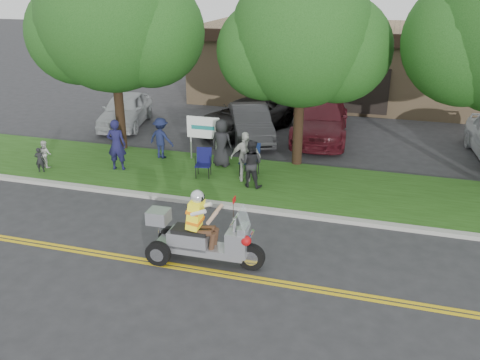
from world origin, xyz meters
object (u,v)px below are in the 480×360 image
(lawn_chair_b, at_px, (251,157))
(parked_car_mid, at_px, (246,116))
(spectator_adult_left, at_px, (117,145))
(spectator_adult_right, at_px, (246,157))
(trike_scooter, at_px, (200,238))
(spectator_adult_mid, at_px, (251,163))
(parked_car_left, at_px, (250,123))
(lawn_chair_a, at_px, (204,160))
(parked_car_far_left, at_px, (125,110))
(parked_car_right, at_px, (320,119))

(lawn_chair_b, relative_size, parked_car_mid, 0.22)
(spectator_adult_left, bearing_deg, spectator_adult_right, 172.54)
(spectator_adult_right, bearing_deg, lawn_chair_b, -108.05)
(trike_scooter, height_order, lawn_chair_b, trike_scooter)
(spectator_adult_mid, xyz_separation_m, parked_car_mid, (-1.96, 6.27, -0.19))
(parked_car_mid, bearing_deg, spectator_adult_mid, -50.91)
(spectator_adult_mid, distance_m, parked_car_left, 5.43)
(lawn_chair_a, bearing_deg, lawn_chair_b, 11.25)
(lawn_chair_a, distance_m, parked_car_mid, 5.82)
(parked_car_left, bearing_deg, spectator_adult_mid, -97.25)
(lawn_chair_a, bearing_deg, parked_car_mid, 81.55)
(lawn_chair_a, height_order, parked_car_far_left, parked_car_far_left)
(parked_car_left, bearing_deg, trike_scooter, -104.40)
(parked_car_far_left, bearing_deg, spectator_adult_left, -77.03)
(lawn_chair_a, bearing_deg, parked_car_right, 52.02)
(parked_car_far_left, bearing_deg, parked_car_right, -7.95)
(lawn_chair_b, bearing_deg, spectator_adult_mid, -66.87)
(lawn_chair_b, distance_m, spectator_adult_left, 4.72)
(spectator_adult_left, distance_m, spectator_adult_mid, 4.94)
(lawn_chair_b, bearing_deg, parked_car_far_left, 154.59)
(lawn_chair_b, height_order, spectator_adult_mid, spectator_adult_mid)
(lawn_chair_b, distance_m, spectator_adult_right, 0.68)
(lawn_chair_b, xyz_separation_m, spectator_adult_mid, (0.30, -1.04, 0.16))
(lawn_chair_b, xyz_separation_m, spectator_adult_left, (-4.63, -0.87, 0.29))
(parked_car_mid, relative_size, parked_car_right, 0.90)
(lawn_chair_a, bearing_deg, trike_scooter, -80.63)
(spectator_adult_left, bearing_deg, spectator_adult_mid, 167.76)
(lawn_chair_b, xyz_separation_m, parked_car_right, (1.64, 5.33, 0.07))
(spectator_adult_left, xyz_separation_m, parked_car_mid, (2.97, 6.10, -0.32))
(spectator_adult_left, bearing_deg, parked_car_right, -145.61)
(lawn_chair_a, relative_size, parked_car_mid, 0.19)
(parked_car_left, bearing_deg, parked_car_far_left, 153.25)
(parked_car_right, bearing_deg, spectator_adult_right, -109.94)
(spectator_adult_left, distance_m, parked_car_left, 6.14)
(spectator_adult_left, xyz_separation_m, spectator_adult_mid, (4.93, -0.17, -0.13))
(lawn_chair_a, bearing_deg, parked_car_far_left, 127.98)
(lawn_chair_a, xyz_separation_m, parked_car_left, (0.34, 4.77, 0.07))
(trike_scooter, xyz_separation_m, spectator_adult_right, (-0.32, 5.15, 0.29))
(parked_car_far_left, bearing_deg, parked_car_mid, -6.19)
(spectator_adult_right, xyz_separation_m, parked_car_left, (-1.17, 4.82, -0.23))
(spectator_adult_left, relative_size, parked_car_left, 0.42)
(lawn_chair_b, relative_size, parked_car_right, 0.20)
(lawn_chair_a, xyz_separation_m, lawn_chair_b, (1.50, 0.59, 0.08))
(spectator_adult_left, distance_m, parked_car_right, 8.82)
(parked_car_mid, bearing_deg, parked_car_left, -42.75)
(spectator_adult_mid, relative_size, parked_car_far_left, 0.36)
(spectator_adult_right, distance_m, parked_car_far_left, 8.95)
(lawn_chair_b, distance_m, parked_car_mid, 5.49)
(lawn_chair_b, bearing_deg, parked_car_right, 79.86)
(parked_car_far_left, height_order, parked_car_left, parked_car_far_left)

